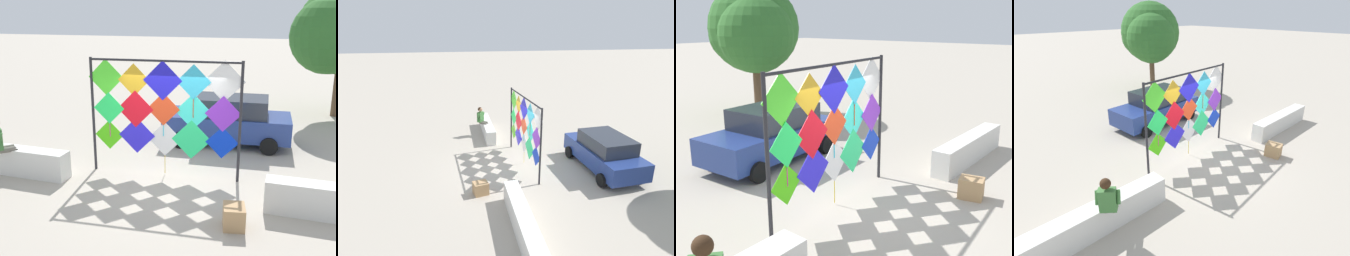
% 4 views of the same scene
% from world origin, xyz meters
% --- Properties ---
extents(ground, '(120.00, 120.00, 0.00)m').
position_xyz_m(ground, '(0.00, 0.00, 0.00)').
color(ground, '#ADA393').
extents(plaza_ledge_left, '(3.46, 0.46, 0.68)m').
position_xyz_m(plaza_ledge_left, '(-4.08, -0.40, 0.34)').
color(plaza_ledge_left, silver).
rests_on(plaza_ledge_left, ground).
extents(plaza_ledge_right, '(3.46, 0.46, 0.68)m').
position_xyz_m(plaza_ledge_right, '(4.08, -0.40, 0.34)').
color(plaza_ledge_right, silver).
rests_on(plaza_ledge_right, ground).
extents(kite_display_rack, '(3.79, 0.38, 2.89)m').
position_xyz_m(kite_display_rack, '(-0.19, 0.66, 1.74)').
color(kite_display_rack, '#232328').
rests_on(kite_display_rack, ground).
extents(seated_vendor, '(0.71, 0.73, 1.53)m').
position_xyz_m(seated_vendor, '(-3.90, -0.67, 0.90)').
color(seated_vendor, '#666056').
rests_on(seated_vendor, ground).
extents(parked_car, '(3.90, 2.04, 1.47)m').
position_xyz_m(parked_car, '(0.85, 3.71, 0.75)').
color(parked_car, navy).
rests_on(parked_car, ground).
extents(cardboard_box_large, '(0.50, 0.56, 0.44)m').
position_xyz_m(cardboard_box_large, '(1.86, -1.35, 0.22)').
color(cardboard_box_large, tan).
rests_on(cardboard_box_large, ground).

